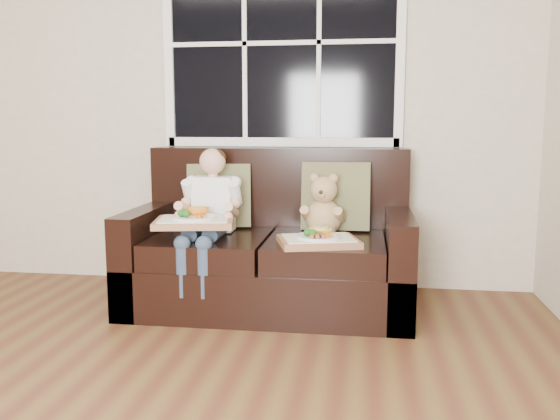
% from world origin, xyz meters
% --- Properties ---
extents(window_back, '(1.62, 0.04, 1.37)m').
position_xyz_m(window_back, '(0.55, 2.48, 1.65)').
color(window_back, black).
rests_on(window_back, room_walls).
extents(loveseat, '(1.70, 0.92, 0.96)m').
position_xyz_m(loveseat, '(0.55, 2.02, 0.31)').
color(loveseat, black).
rests_on(loveseat, ground).
extents(pillow_left, '(0.44, 0.26, 0.42)m').
position_xyz_m(pillow_left, '(0.18, 2.17, 0.65)').
color(pillow_left, '#62653E').
rests_on(pillow_left, loveseat).
extents(pillow_right, '(0.43, 0.20, 0.44)m').
position_xyz_m(pillow_right, '(0.94, 2.17, 0.66)').
color(pillow_right, '#62653E').
rests_on(pillow_right, loveseat).
extents(child, '(0.35, 0.59, 0.80)m').
position_xyz_m(child, '(0.19, 1.90, 0.63)').
color(child, white).
rests_on(child, loveseat).
extents(teddy_bear, '(0.24, 0.30, 0.39)m').
position_xyz_m(teddy_bear, '(0.87, 2.01, 0.60)').
color(teddy_bear, tan).
rests_on(teddy_bear, loveseat).
extents(tray_left, '(0.49, 0.41, 0.10)m').
position_xyz_m(tray_left, '(0.16, 1.68, 0.58)').
color(tray_left, '#996645').
rests_on(tray_left, child).
extents(tray_right, '(0.51, 0.44, 0.10)m').
position_xyz_m(tray_right, '(0.87, 1.70, 0.48)').
color(tray_right, '#996645').
rests_on(tray_right, loveseat).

